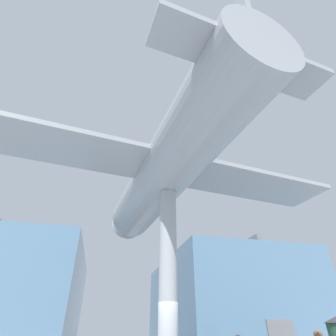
# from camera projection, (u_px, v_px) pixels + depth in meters

# --- Properties ---
(glass_pavilion_left) EXTENTS (10.77, 15.66, 7.88)m
(glass_pavilion_left) POSITION_uv_depth(u_px,v_px,m) (4.00, 300.00, 19.88)
(glass_pavilion_left) COLOR slate
(glass_pavilion_left) RESTS_ON ground_plane
(glass_pavilion_right) EXTENTS (10.77, 15.66, 7.88)m
(glass_pavilion_right) POSITION_uv_depth(u_px,v_px,m) (225.00, 305.00, 23.48)
(glass_pavilion_right) COLOR slate
(glass_pavilion_right) RESTS_ON ground_plane
(support_pylon_central) EXTENTS (0.59, 0.59, 6.17)m
(support_pylon_central) POSITION_uv_depth(u_px,v_px,m) (168.00, 281.00, 8.22)
(support_pylon_central) COLOR #999EA3
(support_pylon_central) RESTS_ON ground_plane
(suspended_airplane) EXTENTS (14.97, 13.25, 3.42)m
(suspended_airplane) POSITION_uv_depth(u_px,v_px,m) (166.00, 171.00, 10.61)
(suspended_airplane) COLOR #93999E
(suspended_airplane) RESTS_ON support_pylon_central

